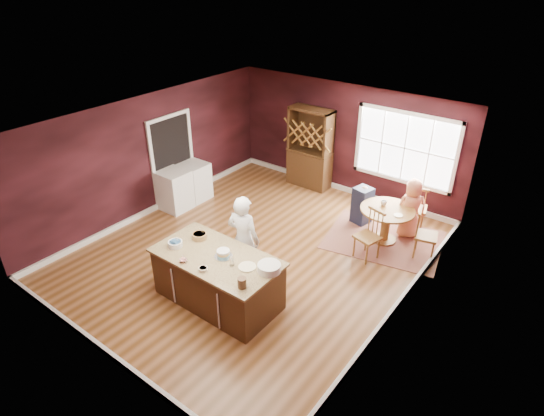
{
  "coord_description": "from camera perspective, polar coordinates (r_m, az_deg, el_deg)",
  "views": [
    {
      "loc": [
        4.85,
        -5.88,
        5.23
      ],
      "look_at": [
        0.31,
        0.13,
        1.05
      ],
      "focal_mm": 30.0,
      "sensor_mm": 36.0,
      "label": 1
    }
  ],
  "objects": [
    {
      "name": "table_plate",
      "position": [
        9.3,
        15.56,
        -0.89
      ],
      "size": [
        0.18,
        0.18,
        0.01
      ],
      "primitive_type": "cylinder",
      "color": "beige",
      "rests_on": "dining_table"
    },
    {
      "name": "room_shell",
      "position": [
        8.55,
        -2.2,
        2.02
      ],
      "size": [
        7.0,
        7.0,
        7.0
      ],
      "color": "brown",
      "rests_on": "ground"
    },
    {
      "name": "dryer",
      "position": [
        11.18,
        -9.69,
        3.33
      ],
      "size": [
        0.63,
        0.61,
        0.91
      ],
      "primitive_type": "cube",
      "color": "white",
      "rests_on": "ground"
    },
    {
      "name": "hutch",
      "position": [
        11.52,
        4.8,
        7.49
      ],
      "size": [
        1.11,
        0.46,
        2.04
      ],
      "primitive_type": "cube",
      "color": "black",
      "rests_on": "ground"
    },
    {
      "name": "chair_north",
      "position": [
        10.22,
        17.62,
        0.23
      ],
      "size": [
        0.55,
        0.54,
        1.08
      ],
      "primitive_type": null,
      "rotation": [
        0.0,
        0.0,
        3.42
      ],
      "color": "brown",
      "rests_on": "ground"
    },
    {
      "name": "bowl_olive",
      "position": [
        7.25,
        -8.64,
        -7.58
      ],
      "size": [
        0.15,
        0.15,
        0.06
      ],
      "primitive_type": "cylinder",
      "color": "beige",
      "rests_on": "kitchen_island"
    },
    {
      "name": "seated_woman",
      "position": [
        9.85,
        17.05,
        -0.04
      ],
      "size": [
        0.76,
        0.72,
        1.31
      ],
      "primitive_type": "imported",
      "rotation": [
        0.0,
        0.0,
        3.8
      ],
      "color": "#E58C63",
      "rests_on": "ground"
    },
    {
      "name": "chair_east",
      "position": [
        9.32,
        18.85,
        -3.08
      ],
      "size": [
        0.51,
        0.52,
        1.03
      ],
      "primitive_type": null,
      "rotation": [
        0.0,
        0.0,
        1.82
      ],
      "color": "brown",
      "rests_on": "ground"
    },
    {
      "name": "dinner_plate",
      "position": [
        7.26,
        -3.13,
        -7.38
      ],
      "size": [
        0.29,
        0.29,
        0.02
      ],
      "primitive_type": "cylinder",
      "color": "beige",
      "rests_on": "kitchen_island"
    },
    {
      "name": "rug",
      "position": [
        9.86,
        13.81,
        -3.89
      ],
      "size": [
        2.61,
        2.2,
        0.01
      ],
      "primitive_type": "cube",
      "rotation": [
        0.0,
        0.0,
        0.2
      ],
      "color": "brown",
      "rests_on": "ground"
    },
    {
      "name": "toddler",
      "position": [
        10.01,
        11.31,
        2.22
      ],
      "size": [
        0.18,
        0.14,
        0.26
      ],
      "primitive_type": null,
      "color": "#8CA5BF",
      "rests_on": "high_chair"
    },
    {
      "name": "stoneware_crock",
      "position": [
        6.82,
        -3.78,
        -9.35
      ],
      "size": [
        0.14,
        0.14,
        0.16
      ],
      "primitive_type": "cylinder",
      "color": "brown",
      "rests_on": "kitchen_island"
    },
    {
      "name": "high_chair",
      "position": [
        10.2,
        11.24,
        0.42
      ],
      "size": [
        0.43,
        0.43,
        0.88
      ],
      "primitive_type": null,
      "rotation": [
        0.0,
        0.0,
        -0.23
      ],
      "color": "black",
      "rests_on": "ground"
    },
    {
      "name": "bowl_blue",
      "position": [
        7.89,
        -12.03,
        -4.42
      ],
      "size": [
        0.25,
        0.25,
        0.09
      ],
      "primitive_type": "cylinder",
      "color": "silver",
      "rests_on": "kitchen_island"
    },
    {
      "name": "kitchen_island",
      "position": [
        7.84,
        -6.8,
        -8.9
      ],
      "size": [
        2.17,
        1.14,
        0.92
      ],
      "color": "#3A290F",
      "rests_on": "ground"
    },
    {
      "name": "chair_south",
      "position": [
        8.97,
        11.93,
        -3.35
      ],
      "size": [
        0.54,
        0.52,
        1.04
      ],
      "primitive_type": null,
      "rotation": [
        0.0,
        0.0,
        -0.28
      ],
      "color": "brown",
      "rests_on": "ground"
    },
    {
      "name": "bowl_pink",
      "position": [
        7.49,
        -11.05,
        -6.51
      ],
      "size": [
        0.14,
        0.14,
        0.05
      ],
      "primitive_type": "cylinder",
      "color": "silver",
      "rests_on": "kitchen_island"
    },
    {
      "name": "layer_cake",
      "position": [
        7.49,
        -6.13,
        -5.71
      ],
      "size": [
        0.3,
        0.3,
        0.12
      ],
      "primitive_type": null,
      "color": "silver",
      "rests_on": "kitchen_island"
    },
    {
      "name": "bowl_yellow",
      "position": [
        8.02,
        -9.08,
        -3.48
      ],
      "size": [
        0.26,
        0.26,
        0.1
      ],
      "primitive_type": "cylinder",
      "color": "#9B6E3E",
      "rests_on": "kitchen_island"
    },
    {
      "name": "white_tub",
      "position": [
        7.14,
        -0.36,
        -7.51
      ],
      "size": [
        0.37,
        0.37,
        0.13
      ],
      "primitive_type": "cylinder",
      "color": "white",
      "rests_on": "kitchen_island"
    },
    {
      "name": "baker",
      "position": [
        8.05,
        -3.59,
        -3.95
      ],
      "size": [
        0.68,
        0.51,
        1.71
      ],
      "primitive_type": "imported",
      "rotation": [
        0.0,
        0.0,
        3.31
      ],
      "color": "silver",
      "rests_on": "ground"
    },
    {
      "name": "table_cup",
      "position": [
        9.59,
        13.85,
        0.62
      ],
      "size": [
        0.15,
        0.15,
        0.1
      ],
      "primitive_type": "imported",
      "rotation": [
        0.0,
        0.0,
        -0.13
      ],
      "color": "white",
      "rests_on": "dining_table"
    },
    {
      "name": "drinking_glass",
      "position": [
        7.27,
        -5.09,
        -6.69
      ],
      "size": [
        0.08,
        0.08,
        0.16
      ],
      "primitive_type": "cylinder",
      "color": "silver",
      "rests_on": "kitchen_island"
    },
    {
      "name": "doorway",
      "position": [
        10.99,
        -12.34,
        5.85
      ],
      "size": [
        0.08,
        1.26,
        2.13
      ],
      "primitive_type": null,
      "color": "white",
      "rests_on": "room_shell"
    },
    {
      "name": "window",
      "position": [
        10.61,
        16.34,
        7.25
      ],
      "size": [
        2.36,
        0.1,
        1.66
      ],
      "primitive_type": null,
      "color": "white",
      "rests_on": "room_shell"
    },
    {
      "name": "washer",
      "position": [
        10.8,
        -12.12,
        2.2
      ],
      "size": [
        0.65,
        0.63,
        0.94
      ],
      "primitive_type": "cube",
      "color": "white",
      "rests_on": "ground"
    },
    {
      "name": "dining_table",
      "position": [
        9.6,
        14.17,
        -1.24
      ],
      "size": [
        1.1,
        1.1,
        0.75
      ],
      "color": "olive",
      "rests_on": "ground"
    }
  ]
}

